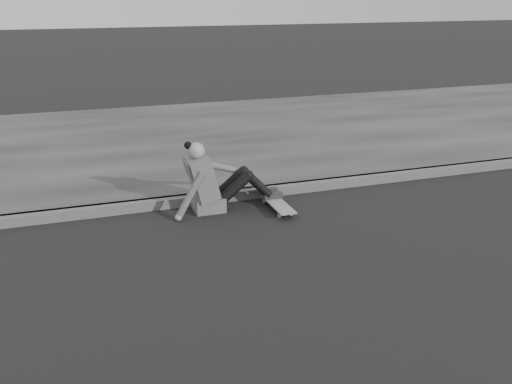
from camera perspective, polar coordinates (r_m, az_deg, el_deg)
curb at (r=8.61m, az=17.29°, el=1.94°), size 24.00×0.16×0.12m
sidewalk at (r=11.09m, az=8.19°, el=6.44°), size 24.00×6.00×0.12m
skateboard at (r=6.96m, az=2.14°, el=-1.19°), size 0.20×0.78×0.09m
seated_woman at (r=6.87m, az=-4.29°, el=1.05°), size 1.38×0.46×0.88m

